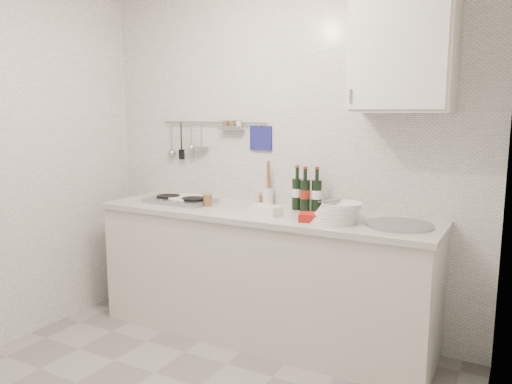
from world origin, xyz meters
TOP-DOWN VIEW (x-y plane):
  - back_wall at (0.00, 1.40)m, footprint 3.00×0.02m
  - wall_right at (1.50, 0.00)m, footprint 0.02×2.80m
  - counter at (0.01, 1.10)m, footprint 2.44×0.64m
  - wall_rail at (-0.60, 1.37)m, footprint 0.98×0.09m
  - wall_cabinet at (0.90, 1.22)m, footprint 0.60×0.38m
  - plate_stack_hob at (-0.68, 1.14)m, footprint 0.31×0.31m
  - plate_stack_sink at (0.58, 1.01)m, footprint 0.32×0.30m
  - wine_bottles at (0.26, 1.26)m, footprint 0.22×0.10m
  - butter_dish at (0.09, 1.00)m, footprint 0.23×0.15m
  - strawberry_punnet at (0.42, 0.96)m, footprint 0.15×0.15m
  - utensil_crock at (-0.08, 1.35)m, footprint 0.08×0.08m
  - jar_a at (-0.12, 1.35)m, footprint 0.06×0.06m
  - jar_b at (0.59, 1.25)m, footprint 0.06×0.06m
  - jar_c at (0.62, 1.23)m, footprint 0.06×0.06m
  - jar_d at (-0.44, 1.08)m, footprint 0.07×0.07m

SIDE VIEW (x-z plane):
  - counter at x=0.01m, z-range -0.05..0.92m
  - plate_stack_hob at x=-0.68m, z-range 0.92..0.96m
  - strawberry_punnet at x=0.42m, z-range 0.92..0.97m
  - butter_dish at x=0.09m, z-range 0.92..0.98m
  - jar_c at x=0.62m, z-range 0.92..1.00m
  - jar_b at x=0.59m, z-range 0.92..1.00m
  - jar_a at x=-0.12m, z-range 0.92..1.00m
  - jar_d at x=-0.44m, z-range 0.92..1.01m
  - plate_stack_sink at x=0.58m, z-range 0.91..1.05m
  - utensil_crock at x=-0.08m, z-range 0.83..1.16m
  - wine_bottles at x=0.26m, z-range 0.92..1.23m
  - back_wall at x=0.00m, z-range 0.00..2.50m
  - wall_right at x=1.50m, z-range 0.00..2.50m
  - wall_rail at x=-0.60m, z-range 1.26..1.60m
  - wall_cabinet at x=0.90m, z-range 1.60..2.30m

